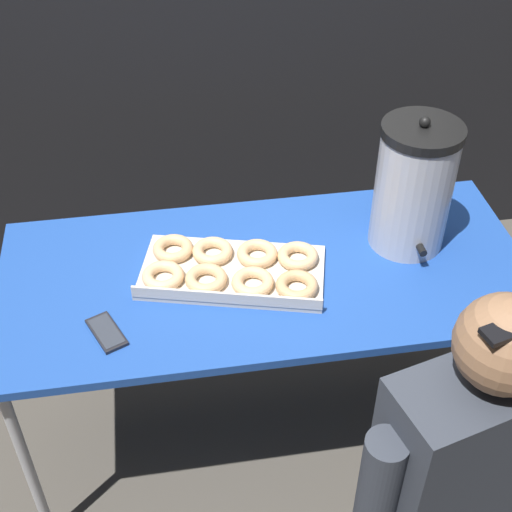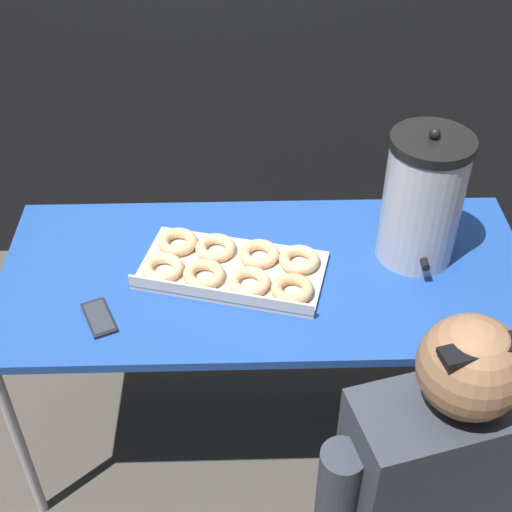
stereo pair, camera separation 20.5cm
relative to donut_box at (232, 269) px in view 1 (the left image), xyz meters
name	(u,v)px [view 1 (the left image)]	position (x,y,z in m)	size (l,w,h in m)	color
ground_plane	(264,425)	(0.10, 0.01, -0.77)	(12.00, 12.00, 0.00)	#4C473F
folding_table	(266,282)	(0.10, 0.01, -0.07)	(1.56, 0.70, 0.75)	#1E479E
donut_box	(232,269)	(0.00, 0.00, 0.00)	(0.58, 0.40, 0.05)	beige
coffee_urn	(414,187)	(0.55, 0.08, 0.18)	(0.23, 0.26, 0.43)	#B7B7BC
cell_phone	(107,332)	(-0.36, -0.18, -0.02)	(0.12, 0.16, 0.01)	black
person_seated	(457,490)	(0.46, -0.67, -0.21)	(0.57, 0.32, 1.20)	#33332D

